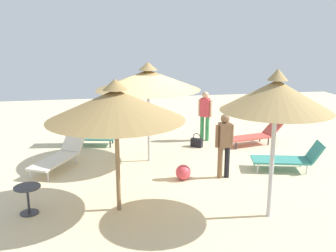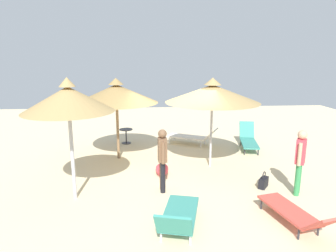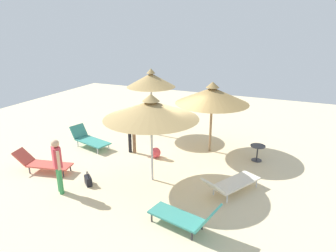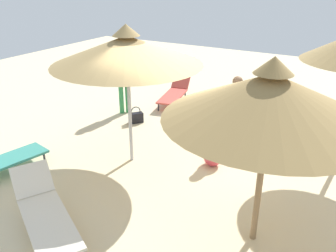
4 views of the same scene
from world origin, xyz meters
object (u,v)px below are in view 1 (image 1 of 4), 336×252
parasol_umbrella_near_right (116,105)px  lounge_chair_center (289,158)px  side_table_round (28,195)px  lounge_chair_near_left (59,156)px  parasol_umbrella_back (276,96)px  lounge_chair_far_left (256,135)px  parasol_umbrella_front (148,80)px  person_standing_front (205,113)px  lounge_chair_far_right (84,135)px  person_standing_edge (224,142)px  handbag (197,142)px  beach_ball (183,172)px

parasol_umbrella_near_right → lounge_chair_center: 5.28m
side_table_round → lounge_chair_near_left: bearing=81.5°
parasol_umbrella_back → lounge_chair_far_left: 5.58m
parasol_umbrella_front → person_standing_front: parasol_umbrella_front is taller
lounge_chair_near_left → lounge_chair_far_right: 2.16m
person_standing_front → person_standing_edge: bearing=-97.7°
lounge_chair_far_left → handbag: (-1.98, 0.09, -0.18)m
person_standing_front → beach_ball: person_standing_front is taller
lounge_chair_near_left → lounge_chair_far_left: bearing=10.6°
parasol_umbrella_back → side_table_round: 5.36m
lounge_chair_near_left → person_standing_edge: size_ratio=1.23×
lounge_chair_far_right → lounge_chair_center: (5.49, -3.35, -0.02)m
person_standing_edge → beach_ball: (-1.04, 0.05, -0.76)m
person_standing_edge → lounge_chair_near_left: bearing=160.5°
lounge_chair_far_left → person_standing_front: size_ratio=1.19×
lounge_chair_near_left → beach_ball: bearing=-24.5°
parasol_umbrella_back → lounge_chair_center: (1.68, 2.41, -2.15)m
lounge_chair_far_left → side_table_round: (-6.58, -3.83, 0.08)m
person_standing_edge → side_table_round: bearing=-165.4°
lounge_chair_far_left → parasol_umbrella_front: bearing=-164.9°
parasol_umbrella_near_right → person_standing_edge: parasol_umbrella_near_right is taller
beach_ball → lounge_chair_near_left: bearing=155.5°
parasol_umbrella_near_right → beach_ball: 3.03m
beach_ball → lounge_chair_far_right: bearing=125.8°
parasol_umbrella_back → handbag: bearing=92.7°
side_table_round → beach_ball: size_ratio=1.53×
person_standing_edge → handbag: bearing=89.8°
lounge_chair_near_left → handbag: bearing=16.5°
handbag → lounge_chair_center: bearing=-53.0°
person_standing_edge → lounge_chair_center: bearing=6.0°
person_standing_front → lounge_chair_near_left: bearing=-157.3°
side_table_round → lounge_chair_far_right: bearing=77.8°
parasol_umbrella_back → side_table_round: bearing=168.2°
parasol_umbrella_near_right → lounge_chair_far_right: bearing=99.5°
lounge_chair_center → parasol_umbrella_front: bearing=158.2°
parasol_umbrella_back → person_standing_front: size_ratio=1.78×
lounge_chair_center → parasol_umbrella_near_right: bearing=-161.5°
lounge_chair_far_left → lounge_chair_far_right: 5.63m
person_standing_front → handbag: bearing=-123.0°
parasol_umbrella_front → lounge_chair_far_right: parasol_umbrella_front is taller
lounge_chair_center → parasol_umbrella_back: bearing=-124.9°
parasol_umbrella_near_right → lounge_chair_center: parasol_umbrella_near_right is taller
parasol_umbrella_near_right → beach_ball: size_ratio=7.18×
parasol_umbrella_back → side_table_round: (-4.83, 1.01, -2.09)m
parasol_umbrella_front → parasol_umbrella_back: parasol_umbrella_back is taller
parasol_umbrella_back → handbag: size_ratio=6.58×
side_table_round → handbag: bearing=40.5°
parasol_umbrella_back → lounge_chair_near_left: bearing=140.2°
lounge_chair_far_left → parasol_umbrella_near_right: bearing=-139.8°
person_standing_edge → person_standing_front: (0.47, 3.44, 0.01)m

